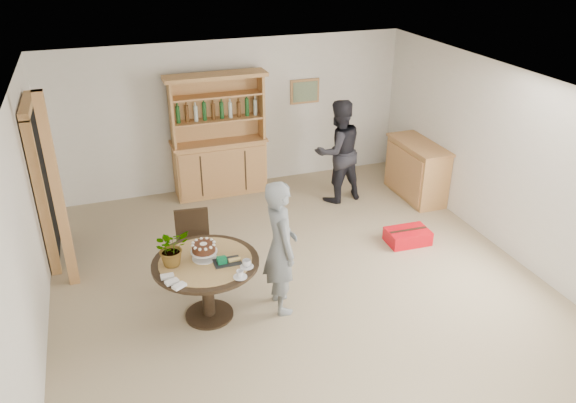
% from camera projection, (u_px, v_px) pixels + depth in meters
% --- Properties ---
extents(ground, '(7.00, 7.00, 0.00)m').
position_uv_depth(ground, '(305.00, 293.00, 6.98)').
color(ground, tan).
rests_on(ground, ground).
extents(room_shell, '(6.04, 7.04, 2.52)m').
position_uv_depth(room_shell, '(307.00, 163.00, 6.22)').
color(room_shell, white).
rests_on(room_shell, ground).
extents(doorway, '(0.13, 1.10, 2.18)m').
position_uv_depth(doorway, '(41.00, 182.00, 7.32)').
color(doorway, black).
rests_on(doorway, ground).
extents(pine_post, '(0.12, 0.12, 2.50)m').
position_uv_depth(pine_post, '(57.00, 194.00, 6.65)').
color(pine_post, '#BA814E').
rests_on(pine_post, ground).
extents(hutch, '(1.62, 0.54, 2.04)m').
position_uv_depth(hutch, '(219.00, 154.00, 9.33)').
color(hutch, tan).
rests_on(hutch, ground).
extents(sideboard, '(0.54, 1.26, 0.94)m').
position_uv_depth(sideboard, '(417.00, 170.00, 9.28)').
color(sideboard, tan).
rests_on(sideboard, ground).
extents(dining_table, '(1.20, 1.20, 0.76)m').
position_uv_depth(dining_table, '(206.00, 272.00, 6.31)').
color(dining_table, black).
rests_on(dining_table, ground).
extents(dining_chair, '(0.46, 0.46, 0.95)m').
position_uv_depth(dining_chair, '(194.00, 242.00, 7.05)').
color(dining_chair, black).
rests_on(dining_chair, ground).
extents(birthday_cake, '(0.30, 0.30, 0.20)m').
position_uv_depth(birthday_cake, '(204.00, 249.00, 6.23)').
color(birthday_cake, white).
rests_on(birthday_cake, dining_table).
extents(flower_vase, '(0.47, 0.44, 0.42)m').
position_uv_depth(flower_vase, '(171.00, 247.00, 6.09)').
color(flower_vase, '#3F7233').
rests_on(flower_vase, dining_table).
extents(gift_tray, '(0.30, 0.20, 0.08)m').
position_uv_depth(gift_tray, '(227.00, 261.00, 6.19)').
color(gift_tray, black).
rests_on(gift_tray, dining_table).
extents(coffee_cup_a, '(0.15, 0.15, 0.09)m').
position_uv_depth(coffee_cup_a, '(247.00, 264.00, 6.11)').
color(coffee_cup_a, silver).
rests_on(coffee_cup_a, dining_table).
extents(coffee_cup_b, '(0.15, 0.15, 0.08)m').
position_uv_depth(coffee_cup_b, '(240.00, 274.00, 5.93)').
color(coffee_cup_b, silver).
rests_on(coffee_cup_b, dining_table).
extents(napkins, '(0.24, 0.33, 0.03)m').
position_uv_depth(napkins, '(173.00, 281.00, 5.85)').
color(napkins, white).
rests_on(napkins, dining_table).
extents(teen_boy, '(0.41, 0.61, 1.64)m').
position_uv_depth(teen_boy, '(280.00, 247.00, 6.39)').
color(teen_boy, slate).
rests_on(teen_boy, ground).
extents(adult_person, '(0.90, 0.75, 1.70)m').
position_uv_depth(adult_person, '(338.00, 151.00, 9.01)').
color(adult_person, black).
rests_on(adult_person, ground).
extents(red_suitcase, '(0.62, 0.42, 0.21)m').
position_uv_depth(red_suitcase, '(408.00, 236.00, 8.05)').
color(red_suitcase, red).
rests_on(red_suitcase, ground).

